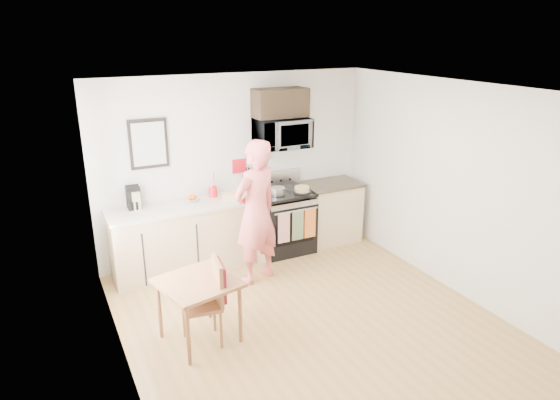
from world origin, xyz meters
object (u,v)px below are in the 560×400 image
chair (213,290)px  microwave (282,133)px  range (285,223)px  dining_table (198,288)px  cake (302,189)px  person (256,212)px

chair → microwave: bearing=54.4°
range → dining_table: 2.48m
range → cake: (0.20, -0.14, 0.53)m
microwave → person: microwave is taller
range → dining_table: (-1.85, -1.64, 0.18)m
range → chair: size_ratio=1.25×
range → person: person is taller
microwave → person: 1.35m
range → dining_table: bearing=-138.4°
range → person: (-0.76, -0.67, 0.51)m
microwave → chair: size_ratio=0.82×
dining_table → chair: (0.13, -0.08, -0.02)m
range → microwave: (-0.00, 0.10, 1.32)m
chair → range: bearing=52.7°
person → cake: 1.09m
dining_table → cake: size_ratio=3.00×
microwave → cake: microwave is taller
dining_table → cake: bearing=36.1°
dining_table → cake: cake is taller
person → dining_table: bearing=22.0°
dining_table → chair: 0.16m
dining_table → cake: 2.57m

